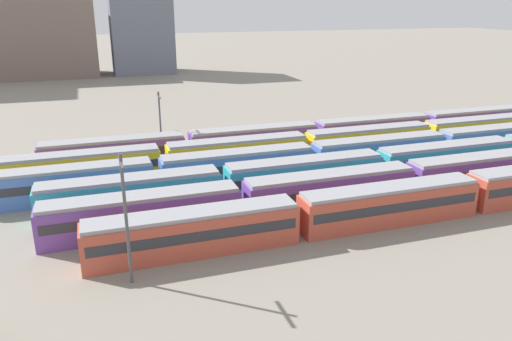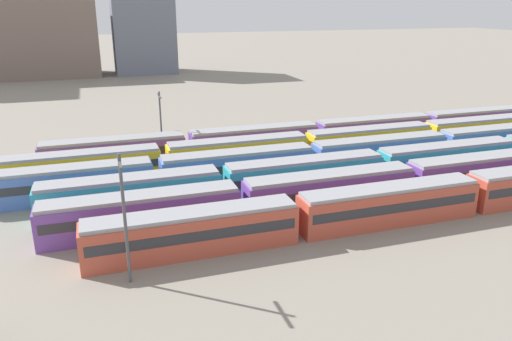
{
  "view_description": "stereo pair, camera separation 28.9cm",
  "coord_description": "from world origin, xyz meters",
  "px_view_note": "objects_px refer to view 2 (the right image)",
  "views": [
    {
      "loc": [
        -5.22,
        -37.18,
        20.05
      ],
      "look_at": [
        11.61,
        13.0,
        2.04
      ],
      "focal_mm": 34.78,
      "sensor_mm": 36.0,
      "label": 1
    },
    {
      "loc": [
        -4.94,
        -37.27,
        20.05
      ],
      "look_at": [
        11.61,
        13.0,
        2.04
      ],
      "focal_mm": 34.78,
      "sensor_mm": 36.0,
      "label": 2
    }
  ],
  "objects_px": {
    "train_track_1": "(481,171)",
    "train_track_4": "(306,146)",
    "catenary_pole_1": "(161,120)",
    "train_track_2": "(508,152)",
    "train_track_3": "(312,158)",
    "catenary_pole_0": "(124,214)",
    "train_track_5": "(316,135)"
  },
  "relations": [
    {
      "from": "train_track_1",
      "to": "train_track_4",
      "type": "relative_size",
      "value": 1.25
    },
    {
      "from": "train_track_4",
      "to": "catenary_pole_1",
      "type": "bearing_deg",
      "value": 156.2
    },
    {
      "from": "catenary_pole_1",
      "to": "train_track_1",
      "type": "bearing_deg",
      "value": -35.81
    },
    {
      "from": "train_track_2",
      "to": "train_track_3",
      "type": "xyz_separation_m",
      "value": [
        -25.1,
        5.2,
        0.0
      ]
    },
    {
      "from": "catenary_pole_0",
      "to": "train_track_2",
      "type": "bearing_deg",
      "value": 15.63
    },
    {
      "from": "train_track_3",
      "to": "train_track_5",
      "type": "distance_m",
      "value": 11.72
    },
    {
      "from": "train_track_4",
      "to": "catenary_pole_1",
      "type": "xyz_separation_m",
      "value": [
        -17.96,
        7.92,
        3.07
      ]
    },
    {
      "from": "train_track_5",
      "to": "catenary_pole_1",
      "type": "xyz_separation_m",
      "value": [
        -21.83,
        2.72,
        3.07
      ]
    },
    {
      "from": "train_track_4",
      "to": "train_track_5",
      "type": "height_order",
      "value": "same"
    },
    {
      "from": "train_track_1",
      "to": "train_track_4",
      "type": "xyz_separation_m",
      "value": [
        -14.64,
        15.6,
        0.0
      ]
    },
    {
      "from": "train_track_5",
      "to": "catenary_pole_1",
      "type": "distance_m",
      "value": 22.22
    },
    {
      "from": "train_track_3",
      "to": "train_track_5",
      "type": "height_order",
      "value": "same"
    },
    {
      "from": "train_track_1",
      "to": "catenary_pole_0",
      "type": "bearing_deg",
      "value": -168.05
    },
    {
      "from": "train_track_1",
      "to": "train_track_5",
      "type": "height_order",
      "value": "same"
    },
    {
      "from": "train_track_2",
      "to": "train_track_3",
      "type": "height_order",
      "value": "same"
    },
    {
      "from": "catenary_pole_1",
      "to": "catenary_pole_0",
      "type": "bearing_deg",
      "value": -102.36
    },
    {
      "from": "train_track_1",
      "to": "train_track_5",
      "type": "bearing_deg",
      "value": 117.36
    },
    {
      "from": "train_track_3",
      "to": "catenary_pole_0",
      "type": "height_order",
      "value": "catenary_pole_0"
    },
    {
      "from": "train_track_2",
      "to": "train_track_3",
      "type": "relative_size",
      "value": 1.51
    },
    {
      "from": "train_track_5",
      "to": "train_track_3",
      "type": "bearing_deg",
      "value": -117.43
    },
    {
      "from": "train_track_5",
      "to": "catenary_pole_1",
      "type": "relative_size",
      "value": 8.41
    },
    {
      "from": "train_track_3",
      "to": "train_track_5",
      "type": "xyz_separation_m",
      "value": [
        5.4,
        10.4,
        0.0
      ]
    },
    {
      "from": "train_track_1",
      "to": "train_track_3",
      "type": "relative_size",
      "value": 1.25
    },
    {
      "from": "train_track_3",
      "to": "catenary_pole_0",
      "type": "bearing_deg",
      "value": -141.29
    },
    {
      "from": "train_track_1",
      "to": "train_track_2",
      "type": "height_order",
      "value": "same"
    },
    {
      "from": "train_track_2",
      "to": "train_track_5",
      "type": "relative_size",
      "value": 1.51
    },
    {
      "from": "train_track_5",
      "to": "catenary_pole_1",
      "type": "bearing_deg",
      "value": 172.89
    },
    {
      "from": "train_track_1",
      "to": "train_track_2",
      "type": "relative_size",
      "value": 0.83
    },
    {
      "from": "train_track_1",
      "to": "catenary_pole_0",
      "type": "relative_size",
      "value": 9.23
    },
    {
      "from": "train_track_4",
      "to": "train_track_1",
      "type": "bearing_deg",
      "value": -46.83
    },
    {
      "from": "train_track_5",
      "to": "catenary_pole_0",
      "type": "distance_m",
      "value": 41.18
    },
    {
      "from": "train_track_5",
      "to": "catenary_pole_0",
      "type": "bearing_deg",
      "value": -134.65
    }
  ]
}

